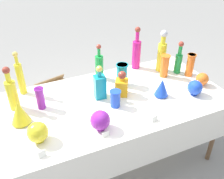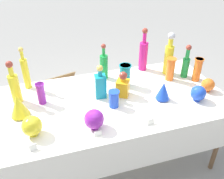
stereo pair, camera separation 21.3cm
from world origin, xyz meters
The scene contains 26 objects.
ground_plane centered at (0.00, 0.00, 0.00)m, with size 40.00×40.00×0.00m, color gray.
display_table centered at (0.00, -0.04, 0.70)m, with size 2.02×1.02×0.76m.
tall_bottle_0 centered at (0.81, 0.17, 0.90)m, with size 0.07×0.07×0.34m.
tall_bottle_1 centered at (0.68, 0.28, 0.95)m, with size 0.09×0.09×0.44m.
tall_bottle_2 centered at (-0.79, 0.21, 0.92)m, with size 0.08×0.08×0.39m.
tall_bottle_3 centered at (0.47, 0.43, 0.94)m, with size 0.09×0.09×0.45m.
tall_bottle_4 centered at (-0.69, 0.42, 0.93)m, with size 0.06×0.06×0.41m.
tall_bottle_5 centered at (0.04, 0.38, 0.90)m, with size 0.08×0.08×0.36m.
square_decanter_0 centered at (-0.08, 0.07, 0.88)m, with size 0.10×0.10×0.31m.
square_decanter_1 centered at (0.11, 0.03, 0.86)m, with size 0.15×0.15×0.24m.
slender_vase_0 centered at (0.88, 0.07, 0.88)m, with size 0.09×0.09×0.23m.
slender_vase_1 centered at (0.18, 0.18, 0.87)m, with size 0.11×0.11×0.22m.
slender_vase_2 centered at (-0.59, 0.12, 0.86)m, with size 0.08×0.08×0.19m.
slender_vase_3 centered at (-0.02, -0.10, 0.84)m, with size 0.09×0.09×0.15m.
slender_vase_4 centered at (0.64, 0.16, 0.88)m, with size 0.09×0.09×0.23m.
fluted_vase_0 centered at (0.42, -0.13, 0.85)m, with size 0.12×0.12×0.17m.
fluted_vase_1 centered at (-0.76, -0.01, 0.86)m, with size 0.15×0.15×0.19m.
round_bowl_0 centered at (0.87, -0.13, 0.83)m, with size 0.12×0.12×0.13m.
round_bowl_1 centered at (-0.68, -0.26, 0.84)m, with size 0.15×0.15×0.15m.
round_bowl_2 centered at (-0.24, -0.32, 0.84)m, with size 0.15×0.15×0.16m.
round_bowl_3 centered at (0.70, -0.24, 0.83)m, with size 0.13×0.13×0.14m.
price_tag_left centered at (-0.69, -0.41, 0.78)m, with size 0.05×0.01×0.05m, color white.
price_tag_center centered at (0.18, -0.41, 0.78)m, with size 0.06×0.01×0.04m, color white.
price_tag_right centered at (-0.23, -0.41, 0.78)m, with size 0.06×0.01×0.04m, color white.
cardboard_box_behind_left centered at (-0.33, 1.23, 0.13)m, with size 0.56×0.47×0.34m.
cardboard_box_behind_right centered at (0.56, 0.87, 0.18)m, with size 0.40×0.33×0.45m.
Camera 1 is at (-0.73, -1.64, 2.02)m, focal length 40.00 mm.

